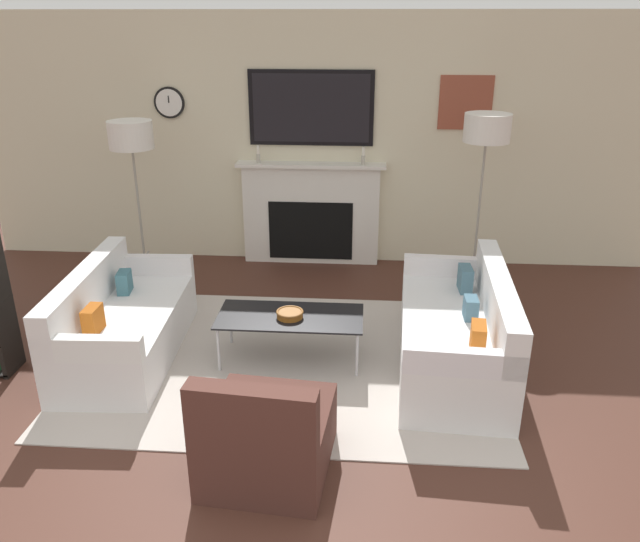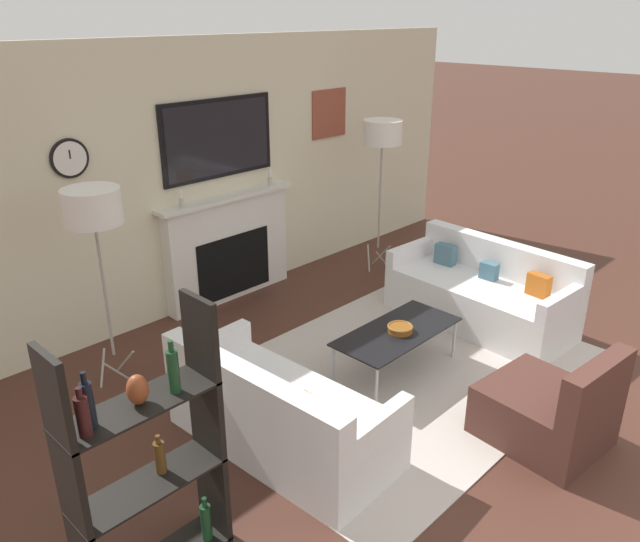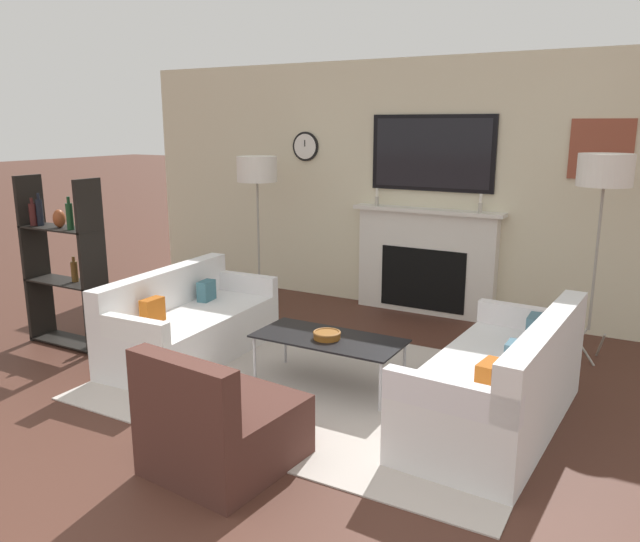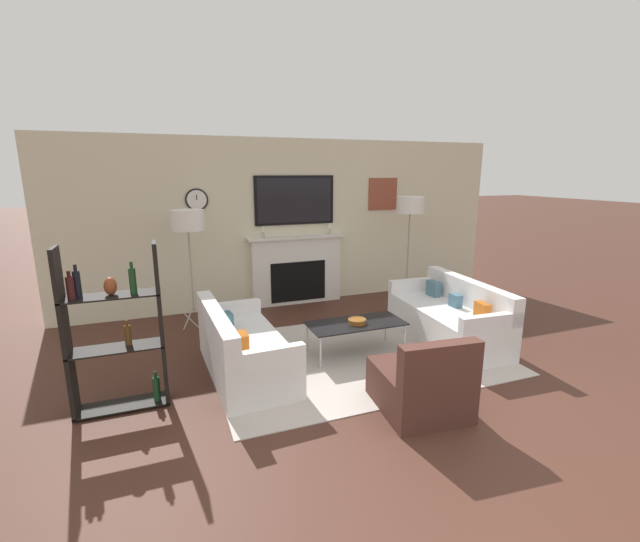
{
  "view_description": "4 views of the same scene",
  "coord_description": "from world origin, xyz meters",
  "px_view_note": "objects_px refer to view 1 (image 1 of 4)",
  "views": [
    {
      "loc": [
        0.6,
        -1.88,
        2.63
      ],
      "look_at": [
        0.25,
        2.79,
        0.71
      ],
      "focal_mm": 35.0,
      "sensor_mm": 36.0,
      "label": 1
    },
    {
      "loc": [
        -3.79,
        -0.21,
        2.91
      ],
      "look_at": [
        -0.26,
        3.22,
        0.85
      ],
      "focal_mm": 35.0,
      "sensor_mm": 36.0,
      "label": 2
    },
    {
      "loc": [
        2.22,
        -1.46,
        2.02
      ],
      "look_at": [
        -0.16,
        2.78,
        0.87
      ],
      "focal_mm": 35.0,
      "sensor_mm": 36.0,
      "label": 3
    },
    {
      "loc": [
        -2.11,
        -1.82,
        2.18
      ],
      "look_at": [
        -0.34,
        2.84,
        1.02
      ],
      "focal_mm": 24.0,
      "sensor_mm": 36.0,
      "label": 4
    }
  ],
  "objects_px": {
    "coffee_table": "(290,318)",
    "decorative_bowl": "(290,314)",
    "couch_right": "(458,335)",
    "couch_left": "(122,326)",
    "floor_lamp_left": "(131,137)",
    "floor_lamp_right": "(487,130)",
    "armchair": "(267,437)"
  },
  "relations": [
    {
      "from": "coffee_table",
      "to": "decorative_bowl",
      "type": "xyz_separation_m",
      "value": [
        0.0,
        -0.03,
        0.06
      ]
    },
    {
      "from": "couch_right",
      "to": "coffee_table",
      "type": "distance_m",
      "value": 1.34
    },
    {
      "from": "couch_left",
      "to": "couch_right",
      "type": "distance_m",
      "value": 2.73
    },
    {
      "from": "couch_left",
      "to": "floor_lamp_left",
      "type": "distance_m",
      "value": 2.09
    },
    {
      "from": "floor_lamp_right",
      "to": "couch_left",
      "type": "bearing_deg",
      "value": -152.2
    },
    {
      "from": "armchair",
      "to": "floor_lamp_left",
      "type": "xyz_separation_m",
      "value": [
        -1.78,
        2.98,
        1.27
      ]
    },
    {
      "from": "couch_left",
      "to": "armchair",
      "type": "bearing_deg",
      "value": -43.65
    },
    {
      "from": "coffee_table",
      "to": "floor_lamp_left",
      "type": "bearing_deg",
      "value": 137.69
    },
    {
      "from": "coffee_table",
      "to": "decorative_bowl",
      "type": "height_order",
      "value": "decorative_bowl"
    },
    {
      "from": "couch_left",
      "to": "couch_right",
      "type": "relative_size",
      "value": 0.93
    },
    {
      "from": "coffee_table",
      "to": "floor_lamp_right",
      "type": "xyz_separation_m",
      "value": [
        1.71,
        1.61,
        1.25
      ]
    },
    {
      "from": "decorative_bowl",
      "to": "floor_lamp_left",
      "type": "relative_size",
      "value": 0.13
    },
    {
      "from": "couch_right",
      "to": "armchair",
      "type": "xyz_separation_m",
      "value": [
        -1.32,
        -1.34,
        -0.04
      ]
    },
    {
      "from": "decorative_bowl",
      "to": "floor_lamp_right",
      "type": "xyz_separation_m",
      "value": [
        1.71,
        1.63,
        1.2
      ]
    },
    {
      "from": "floor_lamp_left",
      "to": "floor_lamp_right",
      "type": "relative_size",
      "value": 0.94
    },
    {
      "from": "decorative_bowl",
      "to": "floor_lamp_left",
      "type": "xyz_separation_m",
      "value": [
        -1.77,
        1.63,
        1.09
      ]
    },
    {
      "from": "armchair",
      "to": "coffee_table",
      "type": "height_order",
      "value": "armchair"
    },
    {
      "from": "armchair",
      "to": "couch_left",
      "type": "bearing_deg",
      "value": 136.35
    },
    {
      "from": "armchair",
      "to": "decorative_bowl",
      "type": "bearing_deg",
      "value": 90.61
    },
    {
      "from": "couch_right",
      "to": "floor_lamp_left",
      "type": "distance_m",
      "value": 3.72
    },
    {
      "from": "decorative_bowl",
      "to": "armchair",
      "type": "bearing_deg",
      "value": -89.39
    },
    {
      "from": "couch_right",
      "to": "floor_lamp_left",
      "type": "relative_size",
      "value": 1.09
    },
    {
      "from": "floor_lamp_left",
      "to": "coffee_table",
      "type": "bearing_deg",
      "value": -42.31
    },
    {
      "from": "couch_left",
      "to": "floor_lamp_right",
      "type": "xyz_separation_m",
      "value": [
        3.11,
        1.64,
        1.36
      ]
    },
    {
      "from": "coffee_table",
      "to": "armchair",
      "type": "bearing_deg",
      "value": -89.35
    },
    {
      "from": "coffee_table",
      "to": "decorative_bowl",
      "type": "bearing_deg",
      "value": -87.62
    },
    {
      "from": "couch_left",
      "to": "coffee_table",
      "type": "height_order",
      "value": "couch_left"
    },
    {
      "from": "couch_left",
      "to": "floor_lamp_left",
      "type": "bearing_deg",
      "value": 102.79
    },
    {
      "from": "armchair",
      "to": "couch_right",
      "type": "bearing_deg",
      "value": 45.46
    },
    {
      "from": "floor_lamp_left",
      "to": "floor_lamp_right",
      "type": "xyz_separation_m",
      "value": [
        3.48,
        0.0,
        0.11
      ]
    },
    {
      "from": "coffee_table",
      "to": "floor_lamp_right",
      "type": "relative_size",
      "value": 0.65
    },
    {
      "from": "coffee_table",
      "to": "floor_lamp_right",
      "type": "bearing_deg",
      "value": 43.17
    }
  ]
}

